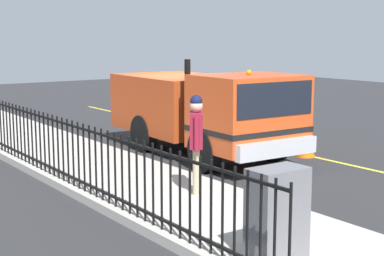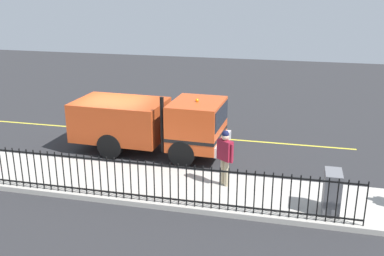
{
  "view_description": "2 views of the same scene",
  "coord_description": "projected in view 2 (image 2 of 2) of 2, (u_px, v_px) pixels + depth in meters",
  "views": [
    {
      "loc": [
        8.97,
        13.27,
        3.03
      ],
      "look_at": [
        1.81,
        3.31,
        1.07
      ],
      "focal_mm": 54.53,
      "sensor_mm": 36.0,
      "label": 1
    },
    {
      "loc": [
        15.45,
        6.89,
        6.21
      ],
      "look_at": [
        1.02,
        3.41,
        1.36
      ],
      "focal_mm": 41.3,
      "sensor_mm": 36.0,
      "label": 2
    }
  ],
  "objects": [
    {
      "name": "ground_plane",
      "position": [
        116.0,
        146.0,
        17.74
      ],
      "size": [
        45.9,
        45.9,
        0.0
      ],
      "primitive_type": "plane",
      "color": "#2B2B2D",
      "rests_on": "ground"
    },
    {
      "name": "sidewalk_slab",
      "position": [
        77.0,
        178.0,
        14.68
      ],
      "size": [
        2.65,
        20.87,
        0.16
      ],
      "primitive_type": "cube",
      "color": "#B7B2A8",
      "rests_on": "ground"
    },
    {
      "name": "lane_marking",
      "position": [
        133.0,
        132.0,
        19.48
      ],
      "size": [
        0.12,
        18.78,
        0.01
      ],
      "primitive_type": "cube",
      "color": "yellow",
      "rests_on": "ground"
    },
    {
      "name": "work_truck",
      "position": [
        156.0,
        121.0,
        16.7
      ],
      "size": [
        2.49,
        5.95,
        2.48
      ],
      "rotation": [
        0.0,
        0.0,
        -0.04
      ],
      "color": "#D84C1E",
      "rests_on": "ground"
    },
    {
      "name": "worker_standing",
      "position": [
        225.0,
        152.0,
        13.62
      ],
      "size": [
        0.49,
        0.55,
        1.81
      ],
      "rotation": [
        0.0,
        0.0,
        -2.2
      ],
      "color": "maroon",
      "rests_on": "sidewalk_slab"
    },
    {
      "name": "iron_fence",
      "position": [
        56.0,
        171.0,
        13.37
      ],
      "size": [
        0.04,
        17.77,
        1.28
      ],
      "color": "black",
      "rests_on": "sidewalk_slab"
    },
    {
      "name": "utility_cabinet",
      "position": [
        332.0,
        192.0,
        12.13
      ],
      "size": [
        0.76,
        0.45,
        1.21
      ],
      "primitive_type": "cube",
      "color": "slate",
      "rests_on": "sidewalk_slab"
    },
    {
      "name": "traffic_cone",
      "position": [
        204.0,
        131.0,
        18.53
      ],
      "size": [
        0.49,
        0.49,
        0.7
      ],
      "primitive_type": "cone",
      "color": "orange",
      "rests_on": "ground"
    }
  ]
}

